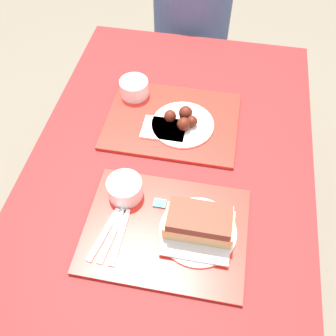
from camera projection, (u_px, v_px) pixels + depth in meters
The scene contains 15 objects.
ground_plane at pixel (167, 274), 1.76m from camera, with size 12.00×12.00×0.00m, color #706656.
picnic_table at pixel (166, 197), 1.22m from camera, with size 0.89×1.49×0.78m.
picnic_bench_far at pixel (199, 76), 2.02m from camera, with size 0.85×0.28×0.47m.
tray_near at pixel (165, 230), 1.03m from camera, with size 0.44×0.34×0.01m.
tray_far at pixel (172, 121), 1.28m from camera, with size 0.44×0.34×0.01m.
bowl_coleslaw_near at pixel (125, 188), 1.07m from camera, with size 0.10×0.10×0.06m.
brisket_sandwich_plate at pixel (199, 225), 0.99m from camera, with size 0.21×0.21×0.09m.
plastic_fork_near at pixel (112, 235), 1.01m from camera, with size 0.04×0.17×0.00m.
plastic_knife_near at pixel (120, 237), 1.01m from camera, with size 0.02×0.17×0.00m.
plastic_spoon_near at pixel (104, 234), 1.01m from camera, with size 0.05×0.17×0.00m.
condiment_packet at pixel (160, 203), 1.07m from camera, with size 0.04×0.03×0.01m.
bowl_coleslaw_far at pixel (134, 87), 1.32m from camera, with size 0.10×0.10×0.06m.
wings_plate_far at pixel (183, 121), 1.25m from camera, with size 0.21×0.21×0.05m.
napkin_far at pixel (164, 129), 1.24m from camera, with size 0.14×0.10×0.01m.
person_seated_across at pixel (192, 16), 1.75m from camera, with size 0.36×0.36×0.66m.
Camera 1 is at (0.12, -0.64, 1.71)m, focal length 40.00 mm.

